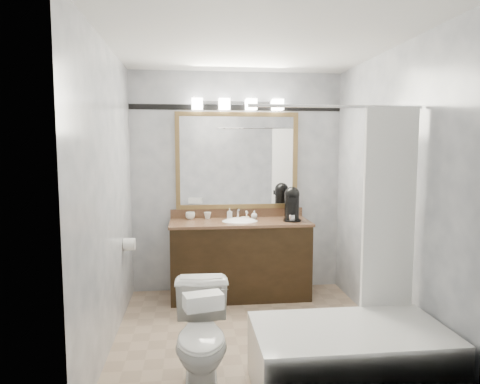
% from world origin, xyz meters
% --- Properties ---
extents(room, '(2.42, 2.62, 2.52)m').
position_xyz_m(room, '(0.00, 0.00, 1.25)').
color(room, tan).
rests_on(room, ground).
extents(vanity, '(1.53, 0.58, 0.97)m').
position_xyz_m(vanity, '(0.00, 1.02, 0.44)').
color(vanity, black).
rests_on(vanity, ground).
extents(mirror, '(1.40, 0.04, 1.10)m').
position_xyz_m(mirror, '(0.00, 1.28, 1.50)').
color(mirror, olive).
rests_on(mirror, room).
extents(vanity_light_bar, '(1.02, 0.14, 0.12)m').
position_xyz_m(vanity_light_bar, '(0.00, 1.23, 2.13)').
color(vanity_light_bar, silver).
rests_on(vanity_light_bar, room).
extents(accent_stripe, '(2.40, 0.01, 0.06)m').
position_xyz_m(accent_stripe, '(0.00, 1.29, 2.10)').
color(accent_stripe, black).
rests_on(accent_stripe, room).
extents(bathtub, '(1.30, 0.75, 1.96)m').
position_xyz_m(bathtub, '(0.55, -0.90, 0.28)').
color(bathtub, white).
rests_on(bathtub, ground).
extents(tp_roll, '(0.11, 0.12, 0.12)m').
position_xyz_m(tp_roll, '(-1.14, 0.66, 0.70)').
color(tp_roll, white).
rests_on(tp_roll, room).
extents(toilet, '(0.40, 0.69, 0.70)m').
position_xyz_m(toilet, '(-0.46, -0.75, 0.35)').
color(toilet, white).
rests_on(toilet, ground).
extents(tissue_box, '(0.25, 0.17, 0.09)m').
position_xyz_m(tissue_box, '(-0.46, -1.12, 0.75)').
color(tissue_box, white).
rests_on(tissue_box, toilet).
extents(coffee_maker, '(0.19, 0.24, 0.37)m').
position_xyz_m(coffee_maker, '(0.58, 1.00, 1.04)').
color(coffee_maker, black).
rests_on(coffee_maker, vanity).
extents(cup_left, '(0.12, 0.12, 0.08)m').
position_xyz_m(cup_left, '(-0.54, 1.19, 0.89)').
color(cup_left, white).
rests_on(cup_left, vanity).
extents(cup_right, '(0.09, 0.09, 0.08)m').
position_xyz_m(cup_right, '(-0.35, 1.20, 0.89)').
color(cup_right, white).
rests_on(cup_right, vanity).
extents(soap_bottle_a, '(0.06, 0.07, 0.12)m').
position_xyz_m(soap_bottle_a, '(-0.10, 1.19, 0.91)').
color(soap_bottle_a, white).
rests_on(soap_bottle_a, vanity).
extents(soap_bottle_b, '(0.09, 0.09, 0.09)m').
position_xyz_m(soap_bottle_b, '(0.18, 1.16, 0.90)').
color(soap_bottle_b, white).
rests_on(soap_bottle_b, vanity).
extents(soap_bar, '(0.08, 0.05, 0.03)m').
position_xyz_m(soap_bar, '(0.07, 1.13, 0.86)').
color(soap_bar, beige).
rests_on(soap_bar, vanity).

